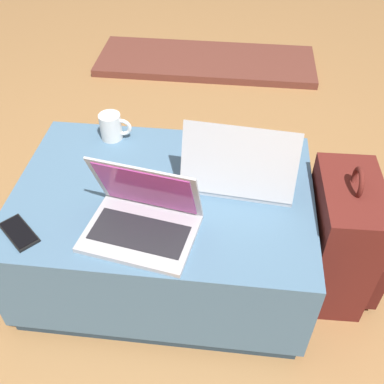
{
  "coord_description": "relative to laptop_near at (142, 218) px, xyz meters",
  "views": [
    {
      "loc": [
        0.22,
        -1.06,
        1.41
      ],
      "look_at": [
        0.11,
        -0.08,
        0.48
      ],
      "focal_mm": 42.0,
      "sensor_mm": 36.0,
      "label": 1
    }
  ],
  "objects": [
    {
      "name": "ground_plane",
      "position": [
        0.03,
        0.17,
        -0.45
      ],
      "size": [
        14.0,
        14.0,
        0.0
      ],
      "primitive_type": "plane",
      "color": "#9E7042"
    },
    {
      "name": "ottoman",
      "position": [
        0.03,
        0.17,
        -0.25
      ],
      "size": [
        0.99,
        0.69,
        0.4
      ],
      "color": "#2A3D4E",
      "rests_on": "ground_plane"
    },
    {
      "name": "laptop_near",
      "position": [
        0.0,
        0.0,
        0.0
      ],
      "size": [
        0.36,
        0.29,
        0.24
      ],
      "rotation": [
        0.0,
        0.0,
        -0.18
      ],
      "color": "#B7B7BC",
      "rests_on": "ottoman"
    },
    {
      "name": "laptop_far",
      "position": [
        0.27,
        0.25,
        0.0
      ],
      "size": [
        0.38,
        0.26,
        0.24
      ],
      "rotation": [
        0.0,
        0.0,
        3.05
      ],
      "color": "silver",
      "rests_on": "ottoman"
    },
    {
      "name": "cell_phone",
      "position": [
        -0.37,
        -0.06,
        -0.04
      ],
      "size": [
        0.15,
        0.15,
        0.01
      ],
      "rotation": [
        0.0,
        0.0,
        3.98
      ],
      "color": "black",
      "rests_on": "ottoman"
    },
    {
      "name": "backpack",
      "position": [
        0.65,
        0.17,
        -0.22
      ],
      "size": [
        0.26,
        0.35,
        0.55
      ],
      "rotation": [
        0.0,
        0.0,
        1.6
      ],
      "color": "#5B1E19",
      "rests_on": "ground_plane"
    },
    {
      "name": "coffee_mug",
      "position": [
        -0.2,
        0.44,
        0.0
      ],
      "size": [
        0.12,
        0.08,
        0.1
      ],
      "color": "white",
      "rests_on": "ottoman"
    },
    {
      "name": "fireplace_hearth",
      "position": [
        0.03,
        1.83,
        -0.43
      ],
      "size": [
        1.4,
        0.5,
        0.04
      ],
      "color": "brown",
      "rests_on": "ground_plane"
    }
  ]
}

